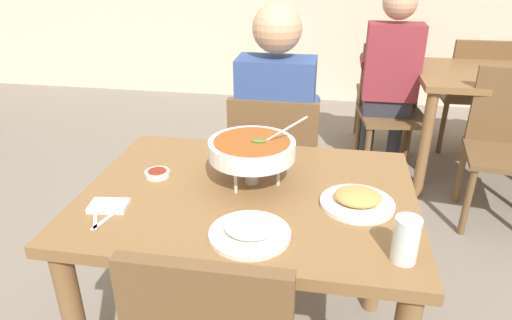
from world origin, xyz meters
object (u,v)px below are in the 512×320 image
(chair_bg_window, at_px, (507,139))
(curry_bowl, at_px, (253,150))
(dining_table_main, at_px, (249,223))
(drink_glass, at_px, (406,242))
(patron_bg_middle, at_px, (391,71))
(dining_table_far, at_px, (492,94))
(chair_diner_main, at_px, (275,169))
(chair_bg_middle, at_px, (391,102))
(appetizer_plate, at_px, (357,200))
(sauce_dish, at_px, (157,173))
(chair_bg_corner, at_px, (398,85))
(rice_plate, at_px, (250,230))
(diner_main, at_px, (276,122))
(chair_bg_right, at_px, (472,89))

(chair_bg_window, bearing_deg, curry_bowl, -135.56)
(chair_bg_window, bearing_deg, dining_table_main, -134.16)
(drink_glass, relative_size, patron_bg_middle, 0.10)
(drink_glass, bearing_deg, dining_table_main, 148.25)
(dining_table_far, bearing_deg, chair_diner_main, -139.55)
(chair_diner_main, xyz_separation_m, chair_bg_middle, (0.68, 1.19, 0.00))
(chair_bg_middle, bearing_deg, drink_glass, -95.21)
(dining_table_main, distance_m, dining_table_far, 2.24)
(appetizer_plate, distance_m, sauce_dish, 0.72)
(chair_bg_corner, xyz_separation_m, chair_bg_window, (0.50, -1.03, 0.00))
(rice_plate, bearing_deg, dining_table_far, 58.85)
(diner_main, bearing_deg, chair_bg_middle, 59.74)
(chair_diner_main, distance_m, chair_bg_middle, 1.37)
(chair_diner_main, bearing_deg, rice_plate, -86.92)
(chair_bg_middle, height_order, chair_bg_right, same)
(appetizer_plate, height_order, chair_bg_middle, chair_bg_middle)
(diner_main, bearing_deg, chair_diner_main, -90.00)
(curry_bowl, bearing_deg, drink_glass, -37.33)
(rice_plate, xyz_separation_m, chair_bg_right, (1.28, 2.59, -0.28))
(appetizer_plate, relative_size, dining_table_far, 0.24)
(dining_table_main, height_order, chair_diner_main, chair_diner_main)
(appetizer_plate, bearing_deg, curry_bowl, 165.18)
(chair_bg_right, bearing_deg, chair_bg_corner, 179.25)
(dining_table_main, bearing_deg, diner_main, 90.00)
(drink_glass, bearing_deg, appetizer_plate, 113.12)
(curry_bowl, distance_m, chair_bg_right, 2.66)
(chair_bg_corner, bearing_deg, rice_plate, -105.55)
(rice_plate, bearing_deg, curry_bowl, 98.50)
(rice_plate, bearing_deg, chair_diner_main, 93.08)
(chair_bg_right, bearing_deg, sauce_dish, -126.36)
(dining_table_main, height_order, chair_bg_right, chair_bg_right)
(diner_main, distance_m, appetizer_plate, 0.85)
(diner_main, relative_size, curry_bowl, 3.94)
(sauce_dish, height_order, chair_bg_right, chair_bg_right)
(dining_table_main, xyz_separation_m, chair_bg_window, (1.28, 1.32, -0.13))
(dining_table_far, bearing_deg, chair_bg_corner, 135.24)
(dining_table_far, relative_size, chair_bg_right, 1.11)
(drink_glass, xyz_separation_m, chair_bg_corner, (0.30, 2.64, -0.32))
(diner_main, height_order, rice_plate, diner_main)
(patron_bg_middle, bearing_deg, chair_diner_main, -119.44)
(sauce_dish, height_order, dining_table_far, sauce_dish)
(sauce_dish, xyz_separation_m, chair_bg_window, (1.63, 1.26, -0.27))
(chair_diner_main, relative_size, curry_bowl, 2.71)
(curry_bowl, bearing_deg, dining_table_main, -92.89)
(dining_table_main, distance_m, chair_bg_middle, 2.02)
(rice_plate, distance_m, chair_bg_corner, 2.71)
(drink_glass, distance_m, chair_bg_right, 2.78)
(diner_main, xyz_separation_m, chair_bg_corner, (0.78, 1.61, -0.24))
(sauce_dish, bearing_deg, chair_bg_middle, 60.84)
(chair_diner_main, relative_size, drink_glass, 6.92)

